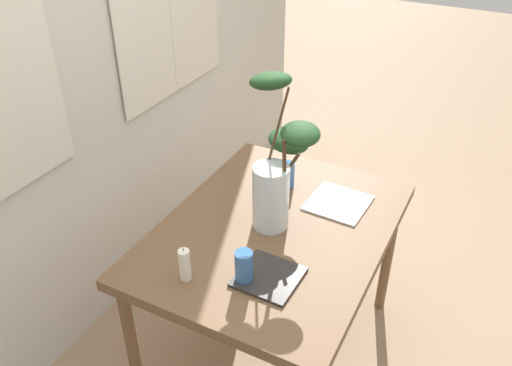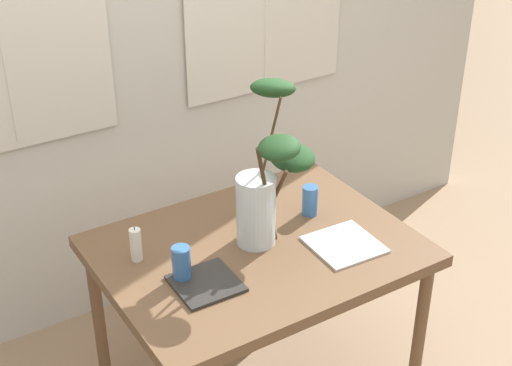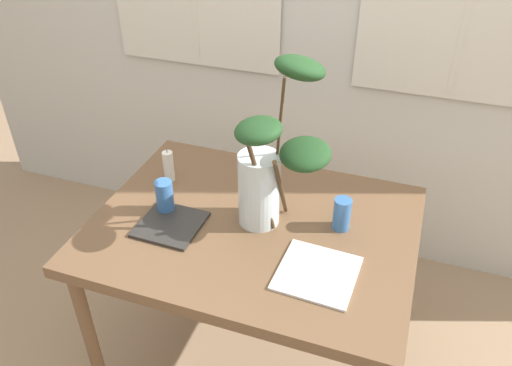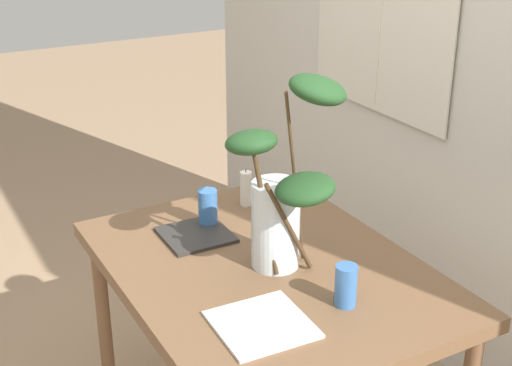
{
  "view_description": "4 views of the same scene",
  "coord_description": "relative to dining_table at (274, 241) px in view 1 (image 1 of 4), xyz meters",
  "views": [
    {
      "loc": [
        -1.62,
        -0.75,
        2.17
      ],
      "look_at": [
        -0.03,
        0.07,
        1.0
      ],
      "focal_mm": 37.39,
      "sensor_mm": 36.0,
      "label": 1
    },
    {
      "loc": [
        -1.26,
        -2.0,
        2.37
      ],
      "look_at": [
        0.04,
        0.07,
        1.01
      ],
      "focal_mm": 51.48,
      "sensor_mm": 36.0,
      "label": 2
    },
    {
      "loc": [
        0.5,
        -1.39,
        1.98
      ],
      "look_at": [
        0.01,
        0.01,
        0.96
      ],
      "focal_mm": 35.56,
      "sensor_mm": 36.0,
      "label": 3
    },
    {
      "loc": [
        1.74,
        -1.01,
        1.92
      ],
      "look_at": [
        -0.06,
        -0.0,
        1.03
      ],
      "focal_mm": 50.36,
      "sensor_mm": 36.0,
      "label": 4
    }
  ],
  "objects": [
    {
      "name": "ground",
      "position": [
        0.0,
        0.0,
        -0.7
      ],
      "size": [
        14.0,
        14.0,
        0.0
      ],
      "primitive_type": "plane",
      "color": "#9E7F60"
    },
    {
      "name": "drinking_glass_blue_left",
      "position": [
        -0.34,
        -0.04,
        0.14
      ],
      "size": [
        0.07,
        0.07,
        0.14
      ],
      "primitive_type": "cylinder",
      "color": "#386BAD",
      "rests_on": "dining_table"
    },
    {
      "name": "vase_with_branches",
      "position": [
        0.06,
        0.02,
        0.33
      ],
      "size": [
        0.33,
        0.38,
        0.66
      ],
      "color": "silver",
      "rests_on": "dining_table"
    },
    {
      "name": "dining_table",
      "position": [
        0.0,
        0.0,
        0.0
      ],
      "size": [
        1.2,
        0.91,
        0.77
      ],
      "color": "brown",
      "rests_on": "ground"
    },
    {
      "name": "plate_square_left",
      "position": [
        -0.29,
        -0.11,
        0.08
      ],
      "size": [
        0.23,
        0.23,
        0.01
      ],
      "primitive_type": "cube",
      "rotation": [
        0.0,
        0.0,
        -0.02
      ],
      "color": "#2D2B28",
      "rests_on": "dining_table"
    },
    {
      "name": "pillar_candle",
      "position": [
        -0.43,
        0.16,
        0.14
      ],
      "size": [
        0.04,
        0.04,
        0.15
      ],
      "color": "silver",
      "rests_on": "dining_table"
    },
    {
      "name": "plate_square_right",
      "position": [
        0.29,
        -0.18,
        0.08
      ],
      "size": [
        0.27,
        0.27,
        0.01
      ],
      "primitive_type": "cube",
      "rotation": [
        0.0,
        0.0,
        -0.05
      ],
      "color": "white",
      "rests_on": "dining_table"
    },
    {
      "name": "drinking_glass_blue_right",
      "position": [
        0.31,
        0.08,
        0.14
      ],
      "size": [
        0.07,
        0.07,
        0.13
      ],
      "primitive_type": "cylinder",
      "color": "#386BAD",
      "rests_on": "dining_table"
    },
    {
      "name": "back_wall_with_windows",
      "position": [
        0.0,
        0.97,
        0.79
      ],
      "size": [
        4.15,
        0.14,
        2.97
      ],
      "color": "beige",
      "rests_on": "ground"
    }
  ]
}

